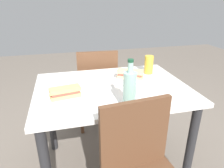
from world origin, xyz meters
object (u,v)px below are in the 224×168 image
(knife_near, at_px, (130,75))
(knife_far, at_px, (62,93))
(baguette_sandwich_far, at_px, (65,92))
(baguette_sandwich_near, at_px, (130,74))
(plate_far, at_px, (66,98))
(beer_glass, at_px, (149,65))
(chair_far, at_px, (97,85))
(water_bottle, at_px, (130,90))
(olive_bowl, at_px, (77,77))
(dining_table, at_px, (112,101))
(plate_near, at_px, (130,79))

(knife_near, bearing_deg, knife_far, -158.61)
(baguette_sandwich_far, bearing_deg, baguette_sandwich_near, 22.81)
(plate_far, relative_size, beer_glass, 1.61)
(plate_far, height_order, baguette_sandwich_far, baguette_sandwich_far)
(baguette_sandwich_far, bearing_deg, chair_far, 65.71)
(chair_far, height_order, beer_glass, beer_glass)
(baguette_sandwich_far, distance_m, knife_far, 0.06)
(plate_far, bearing_deg, water_bottle, -30.08)
(baguette_sandwich_far, relative_size, beer_glass, 1.30)
(water_bottle, bearing_deg, olive_bowl, 114.79)
(chair_far, bearing_deg, dining_table, -89.28)
(knife_near, relative_size, plate_far, 0.72)
(knife_near, distance_m, beer_glass, 0.20)
(baguette_sandwich_far, height_order, olive_bowl, baguette_sandwich_far)
(dining_table, distance_m, plate_near, 0.23)
(dining_table, xyz_separation_m, water_bottle, (0.02, -0.33, 0.24))
(dining_table, xyz_separation_m, knife_far, (-0.35, -0.07, 0.14))
(dining_table, bearing_deg, knife_far, -168.85)
(plate_far, distance_m, baguette_sandwich_far, 0.04)
(plate_far, bearing_deg, knife_far, 111.20)
(dining_table, height_order, water_bottle, water_bottle)
(beer_glass, bearing_deg, plate_far, -155.38)
(plate_near, bearing_deg, knife_near, 75.06)
(dining_table, bearing_deg, water_bottle, -86.40)
(dining_table, height_order, chair_far, chair_far)
(beer_glass, bearing_deg, baguette_sandwich_near, -151.10)
(chair_far, distance_m, olive_bowl, 0.50)
(plate_near, distance_m, baguette_sandwich_near, 0.04)
(dining_table, bearing_deg, olive_bowl, 136.10)
(knife_near, bearing_deg, dining_table, -142.28)
(plate_near, xyz_separation_m, water_bottle, (-0.14, -0.41, 0.11))
(chair_far, bearing_deg, plate_far, -114.29)
(baguette_sandwich_far, xyz_separation_m, water_bottle, (0.35, -0.20, 0.07))
(plate_near, xyz_separation_m, beer_glass, (0.20, 0.11, 0.07))
(knife_far, bearing_deg, olive_bowl, 68.23)
(baguette_sandwich_near, bearing_deg, water_bottle, -109.37)
(knife_near, height_order, plate_far, knife_near)
(water_bottle, distance_m, olive_bowl, 0.62)
(baguette_sandwich_near, height_order, knife_near, baguette_sandwich_near)
(plate_near, distance_m, water_bottle, 0.45)
(chair_far, height_order, baguette_sandwich_near, chair_far)
(water_bottle, bearing_deg, dining_table, 93.60)
(baguette_sandwich_near, height_order, knife_far, baguette_sandwich_near)
(chair_far, bearing_deg, knife_near, -67.72)
(chair_far, relative_size, baguette_sandwich_near, 4.26)
(beer_glass, distance_m, olive_bowl, 0.60)
(plate_far, distance_m, knife_far, 0.06)
(baguette_sandwich_far, bearing_deg, water_bottle, -30.08)
(dining_table, height_order, olive_bowl, olive_bowl)
(baguette_sandwich_far, xyz_separation_m, beer_glass, (0.70, 0.32, 0.03))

